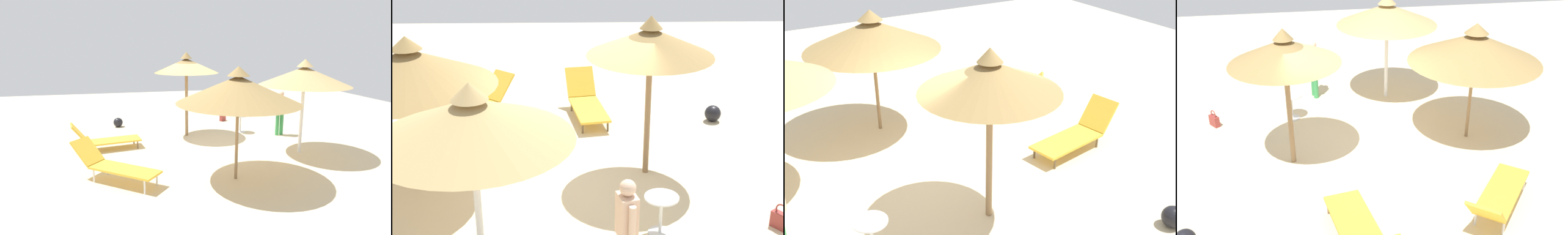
% 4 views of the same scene
% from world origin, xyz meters
% --- Properties ---
extents(ground, '(24.00, 24.00, 0.10)m').
position_xyz_m(ground, '(0.00, 0.00, -0.05)').
color(ground, beige).
extents(parasol_umbrella_center, '(2.16, 2.16, 2.87)m').
position_xyz_m(parasol_umbrella_center, '(1.24, 0.14, 2.42)').
color(parasol_umbrella_center, olive).
rests_on(parasol_umbrella_center, ground).
extents(parasol_umbrella_edge, '(2.55, 2.55, 2.73)m').
position_xyz_m(parasol_umbrella_edge, '(-1.30, -2.75, 2.25)').
color(parasol_umbrella_edge, white).
rests_on(parasol_umbrella_edge, ground).
extents(parasol_umbrella_front, '(2.84, 2.84, 2.66)m').
position_xyz_m(parasol_umbrella_front, '(-2.70, -0.27, 2.14)').
color(parasol_umbrella_front, olive).
rests_on(parasol_umbrella_front, ground).
extents(lounge_chair_back, '(0.99, 2.08, 0.87)m').
position_xyz_m(lounge_chair_back, '(0.23, 2.88, 0.36)').
color(lounge_chair_back, gold).
rests_on(lounge_chair_back, ground).
extents(lounge_chair_near_left, '(1.82, 2.08, 0.91)m').
position_xyz_m(lounge_chair_near_left, '(-2.23, 2.56, 0.42)').
color(lounge_chair_near_left, gold).
rests_on(lounge_chair_near_left, ground).
extents(person_standing_far_left, '(0.28, 0.47, 1.57)m').
position_xyz_m(person_standing_far_left, '(0.59, -3.05, 0.89)').
color(person_standing_far_left, '#338C4C').
rests_on(person_standing_far_left, ground).
extents(handbag, '(0.27, 0.30, 0.41)m').
position_xyz_m(handbag, '(3.07, -1.76, 0.15)').
color(handbag, maroon).
rests_on(handbag, ground).
extents(side_table_round, '(0.51, 0.51, 0.63)m').
position_xyz_m(side_table_round, '(1.22, -1.84, 0.42)').
color(side_table_round, silver).
rests_on(side_table_round, ground).
extents(beach_ball, '(0.36, 0.36, 0.36)m').
position_xyz_m(beach_ball, '(3.00, 2.49, 0.18)').
color(beach_ball, black).
rests_on(beach_ball, ground).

